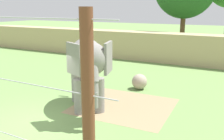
% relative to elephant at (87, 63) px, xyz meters
% --- Properties ---
extents(ground_plane, '(120.00, 120.00, 0.00)m').
position_rel_elephant_xyz_m(ground_plane, '(-1.01, -2.06, -1.98)').
color(ground_plane, '#6B8E4C').
extents(dirt_patch, '(4.20, 3.82, 0.01)m').
position_rel_elephant_xyz_m(dirt_patch, '(1.20, 1.00, -1.98)').
color(dirt_patch, '#937F5B').
rests_on(dirt_patch, ground).
extents(embankment_wall, '(36.00, 1.80, 2.25)m').
position_rel_elephant_xyz_m(embankment_wall, '(-1.01, 11.02, -0.86)').
color(embankment_wall, tan).
rests_on(embankment_wall, ground).
extents(elephant, '(3.23, 3.48, 2.99)m').
position_rel_elephant_xyz_m(elephant, '(0.00, 0.00, 0.00)').
color(elephant, gray).
rests_on(elephant, ground).
extents(enrichment_ball, '(0.80, 0.80, 0.80)m').
position_rel_elephant_xyz_m(enrichment_ball, '(0.89, 3.50, -1.58)').
color(enrichment_ball, tan).
rests_on(enrichment_ball, ground).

